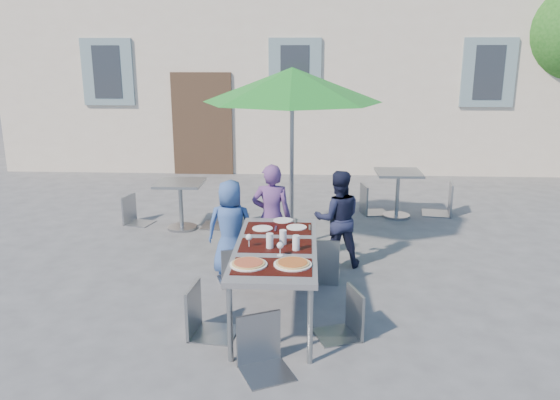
# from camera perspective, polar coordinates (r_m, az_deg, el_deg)

# --- Properties ---
(ground) EXTENTS (90.00, 90.00, 0.00)m
(ground) POSITION_cam_1_polar(r_m,az_deg,el_deg) (4.99, -0.81, -15.96)
(ground) COLOR #4E4E50
(ground) RESTS_ON ground
(dining_table) EXTENTS (0.80, 1.85, 0.76)m
(dining_table) POSITION_cam_1_polar(r_m,az_deg,el_deg) (5.38, -0.45, -5.34)
(dining_table) COLOR #47464B
(dining_table) RESTS_ON ground
(pizza_near_left) EXTENTS (0.34, 0.34, 0.03)m
(pizza_near_left) POSITION_cam_1_polar(r_m,az_deg,el_deg) (4.88, -3.31, -6.65)
(pizza_near_left) COLOR white
(pizza_near_left) RESTS_ON dining_table
(pizza_near_right) EXTENTS (0.34, 0.34, 0.03)m
(pizza_near_right) POSITION_cam_1_polar(r_m,az_deg,el_deg) (4.87, 1.33, -6.65)
(pizza_near_right) COLOR white
(pizza_near_right) RESTS_ON dining_table
(glassware) EXTENTS (0.52, 0.37, 0.15)m
(glassware) POSITION_cam_1_polar(r_m,az_deg,el_deg) (5.26, -0.09, -4.28)
(glassware) COLOR silver
(glassware) RESTS_ON dining_table
(place_settings) EXTENTS (0.62, 0.52, 0.01)m
(place_settings) POSITION_cam_1_polar(r_m,az_deg,el_deg) (5.95, 0.12, -2.65)
(place_settings) COLOR white
(place_settings) RESTS_ON dining_table
(child_0) EXTENTS (0.56, 0.37, 1.15)m
(child_0) POSITION_cam_1_polar(r_m,az_deg,el_deg) (6.51, -5.17, -2.88)
(child_0) COLOR #365697
(child_0) RESTS_ON ground
(child_1) EXTENTS (0.48, 0.32, 1.31)m
(child_1) POSITION_cam_1_polar(r_m,az_deg,el_deg) (6.62, -0.89, -1.78)
(child_1) COLOR #623B79
(child_1) RESTS_ON ground
(child_2) EXTENTS (0.62, 0.39, 1.21)m
(child_2) POSITION_cam_1_polar(r_m,az_deg,el_deg) (6.75, 6.06, -1.96)
(child_2) COLOR #181B35
(child_2) RESTS_ON ground
(chair_0) EXTENTS (0.49, 0.50, 0.88)m
(chair_0) POSITION_cam_1_polar(r_m,az_deg,el_deg) (6.20, -4.58, -4.42)
(chair_0) COLOR gray
(chair_0) RESTS_ON ground
(chair_1) EXTENTS (0.47, 0.48, 0.94)m
(chair_1) POSITION_cam_1_polar(r_m,az_deg,el_deg) (6.23, 0.29, -3.92)
(chair_1) COLOR #90959B
(chair_1) RESTS_ON ground
(chair_2) EXTENTS (0.49, 0.49, 1.02)m
(chair_2) POSITION_cam_1_polar(r_m,az_deg,el_deg) (6.25, 4.25, -3.33)
(chair_2) COLOR gray
(chair_2) RESTS_ON ground
(chair_3) EXTENTS (0.46, 0.45, 0.92)m
(chair_3) POSITION_cam_1_polar(r_m,az_deg,el_deg) (5.14, -8.12, -8.39)
(chair_3) COLOR gray
(chair_3) RESTS_ON ground
(chair_4) EXTENTS (0.48, 0.48, 0.85)m
(chair_4) POSITION_cam_1_polar(r_m,az_deg,el_deg) (5.13, 6.99, -8.96)
(chair_4) COLOR gray
(chair_4) RESTS_ON ground
(chair_5) EXTENTS (0.52, 0.52, 0.88)m
(chair_5) POSITION_cam_1_polar(r_m,az_deg,el_deg) (4.57, -1.87, -11.72)
(chair_5) COLOR gray
(chair_5) RESTS_ON ground
(patio_umbrella) EXTENTS (2.33, 2.33, 2.41)m
(patio_umbrella) POSITION_cam_1_polar(r_m,az_deg,el_deg) (7.15, 1.29, 11.76)
(patio_umbrella) COLOR #929499
(patio_umbrella) RESTS_ON ground
(cafe_table_0) EXTENTS (0.68, 0.68, 0.73)m
(cafe_table_0) POSITION_cam_1_polar(r_m,az_deg,el_deg) (8.30, -10.34, 0.29)
(cafe_table_0) COLOR #929499
(cafe_table_0) RESTS_ON ground
(bg_chair_l_0) EXTENTS (0.46, 0.46, 0.85)m
(bg_chair_l_0) POSITION_cam_1_polar(r_m,az_deg,el_deg) (8.74, -15.11, 0.71)
(bg_chair_l_0) COLOR gray
(bg_chair_l_0) RESTS_ON ground
(bg_chair_r_0) EXTENTS (0.48, 0.47, 1.02)m
(bg_chair_r_0) POSITION_cam_1_polar(r_m,az_deg,el_deg) (8.30, -5.97, 1.22)
(bg_chair_r_0) COLOR gray
(bg_chair_r_0) RESTS_ON ground
(cafe_table_1) EXTENTS (0.71, 0.71, 0.76)m
(cafe_table_1) POSITION_cam_1_polar(r_m,az_deg,el_deg) (8.97, 12.22, 1.46)
(cafe_table_1) COLOR #929499
(cafe_table_1) RESTS_ON ground
(bg_chair_l_1) EXTENTS (0.48, 0.48, 0.93)m
(bg_chair_l_1) POSITION_cam_1_polar(r_m,az_deg,el_deg) (9.09, 9.43, 1.91)
(bg_chair_l_1) COLOR gray
(bg_chair_l_1) RESTS_ON ground
(bg_chair_r_1) EXTENTS (0.52, 0.52, 1.02)m
(bg_chair_r_1) POSITION_cam_1_polar(r_m,az_deg,el_deg) (9.29, 16.90, 2.10)
(bg_chair_r_1) COLOR gray
(bg_chair_r_1) RESTS_ON ground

